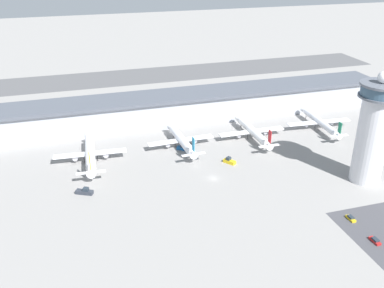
{
  "coord_description": "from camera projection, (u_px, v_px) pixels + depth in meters",
  "views": [
    {
      "loc": [
        -56.11,
        -154.16,
        94.01
      ],
      "look_at": [
        -2.77,
        23.67,
        6.56
      ],
      "focal_mm": 40.0,
      "sensor_mm": 36.0,
      "label": 1
    }
  ],
  "objects": [
    {
      "name": "service_truck_fuel",
      "position": [
        229.0,
        161.0,
        201.04
      ],
      "size": [
        5.38,
        6.17,
        2.96
      ],
      "color": "black",
      "rests_on": "ground"
    },
    {
      "name": "airplane_gate_bravo",
      "position": [
        181.0,
        140.0,
        214.94
      ],
      "size": [
        34.15,
        38.35,
        13.1
      ],
      "color": "silver",
      "rests_on": "ground"
    },
    {
      "name": "ground_plane",
      "position": [
        213.0,
        179.0,
        188.23
      ],
      "size": [
        1000.0,
        1000.0,
        0.0
      ],
      "primitive_type": "plane",
      "color": "gray"
    },
    {
      "name": "runway_strip",
      "position": [
        142.0,
        76.0,
        333.6
      ],
      "size": [
        388.43,
        44.0,
        0.01
      ],
      "primitive_type": "cube",
      "color": "#515154",
      "rests_on": "ground"
    },
    {
      "name": "car_white_wagon",
      "position": [
        351.0,
        218.0,
        160.14
      ],
      "size": [
        1.85,
        4.44,
        1.42
      ],
      "color": "black",
      "rests_on": "ground"
    },
    {
      "name": "airplane_gate_delta",
      "position": [
        320.0,
        122.0,
        236.43
      ],
      "size": [
        37.14,
        41.82,
        11.81
      ],
      "color": "silver",
      "rests_on": "ground"
    },
    {
      "name": "service_truck_catering",
      "position": [
        85.0,
        192.0,
        176.37
      ],
      "size": [
        7.48,
        5.39,
        2.92
      ],
      "color": "black",
      "rests_on": "ground"
    },
    {
      "name": "airplane_gate_alpha",
      "position": [
        90.0,
        153.0,
        200.68
      ],
      "size": [
        34.08,
        42.1,
        14.12
      ],
      "color": "white",
      "rests_on": "ground"
    },
    {
      "name": "airplane_gate_charlie",
      "position": [
        253.0,
        131.0,
        225.27
      ],
      "size": [
        36.03,
        41.05,
        12.55
      ],
      "color": "white",
      "rests_on": "ground"
    },
    {
      "name": "control_tower",
      "position": [
        373.0,
        130.0,
        177.25
      ],
      "size": [
        17.29,
        17.29,
        48.73
      ],
      "color": "silver",
      "rests_on": "ground"
    },
    {
      "name": "terminal_building",
      "position": [
        173.0,
        108.0,
        245.34
      ],
      "size": [
        258.95,
        25.0,
        16.44
      ],
      "color": "#A3A8B2",
      "rests_on": "ground"
    },
    {
      "name": "service_truck_baggage",
      "position": [
        184.0,
        148.0,
        213.83
      ],
      "size": [
        7.7,
        6.63,
        2.85
      ],
      "color": "black",
      "rests_on": "ground"
    },
    {
      "name": "car_blue_compact",
      "position": [
        375.0,
        241.0,
        148.12
      ],
      "size": [
        1.91,
        4.67,
        1.44
      ],
      "color": "black",
      "rests_on": "ground"
    }
  ]
}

